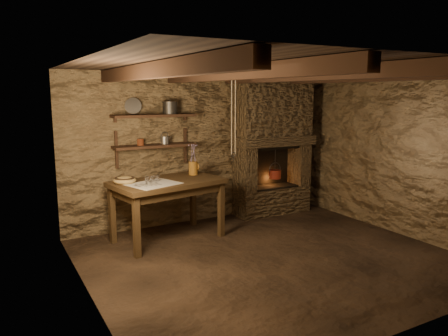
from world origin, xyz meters
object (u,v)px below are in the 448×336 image
stoneware_jug (193,162)px  work_table (168,208)px  red_pot (275,174)px  iron_stockpot (170,108)px  wooden_bowl (125,180)px

stoneware_jug → work_table: bearing=-170.8°
stoneware_jug → red_pot: bearing=-6.6°
iron_stockpot → red_pot: 2.20m
work_table → red_pot: red_pot is taller
work_table → red_pot: 2.20m
red_pot → wooden_bowl: bearing=-173.6°
work_table → iron_stockpot: size_ratio=7.39×
work_table → red_pot: (2.15, 0.41, 0.24)m
red_pot → iron_stockpot: bearing=176.3°
work_table → wooden_bowl: bearing=160.5°
wooden_bowl → red_pot: red_pot is taller
work_table → stoneware_jug: 0.81m
work_table → red_pot: size_ratio=3.05×
stoneware_jug → red_pot: 1.69m
work_table → iron_stockpot: 1.51m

